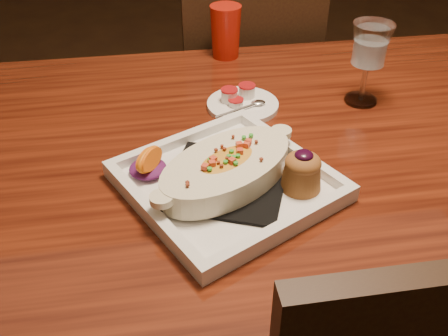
{
  "coord_description": "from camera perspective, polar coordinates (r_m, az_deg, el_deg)",
  "views": [
    {
      "loc": [
        -0.29,
        -0.79,
        1.29
      ],
      "look_at": [
        -0.18,
        -0.1,
        0.77
      ],
      "focal_mm": 40.0,
      "sensor_mm": 36.0,
      "label": 1
    }
  ],
  "objects": [
    {
      "name": "table",
      "position": [
        1.05,
        9.07,
        -0.81
      ],
      "size": [
        1.5,
        0.9,
        0.75
      ],
      "color": "maroon",
      "rests_on": "floor"
    },
    {
      "name": "chair_far",
      "position": [
        1.64,
        2.37,
        8.37
      ],
      "size": [
        0.42,
        0.42,
        0.93
      ],
      "rotation": [
        0.0,
        0.0,
        3.14
      ],
      "color": "black",
      "rests_on": "floor"
    },
    {
      "name": "plate",
      "position": [
        0.83,
        0.79,
        -0.67
      ],
      "size": [
        0.42,
        0.42,
        0.08
      ],
      "rotation": [
        0.0,
        0.0,
        0.47
      ],
      "color": "white",
      "rests_on": "table"
    },
    {
      "name": "goblet",
      "position": [
        1.09,
        16.33,
        12.91
      ],
      "size": [
        0.08,
        0.08,
        0.18
      ],
      "color": "silver",
      "rests_on": "table"
    },
    {
      "name": "saucer",
      "position": [
        1.08,
        2.0,
        7.47
      ],
      "size": [
        0.15,
        0.15,
        0.1
      ],
      "color": "white",
      "rests_on": "table"
    },
    {
      "name": "creamer_loose",
      "position": [
        1.07,
        1.36,
        7.29
      ],
      "size": [
        0.03,
        0.03,
        0.03
      ],
      "color": "white",
      "rests_on": "table"
    },
    {
      "name": "red_tumbler",
      "position": [
        1.29,
        0.18,
        15.31
      ],
      "size": [
        0.08,
        0.08,
        0.13
      ],
      "primitive_type": "cone",
      "color": "#B3190C",
      "rests_on": "table"
    }
  ]
}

